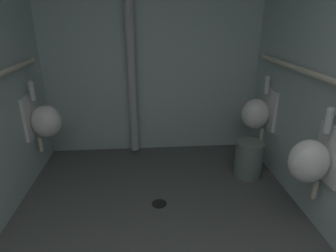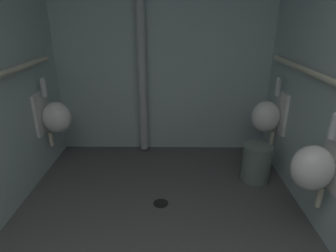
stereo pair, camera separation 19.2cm
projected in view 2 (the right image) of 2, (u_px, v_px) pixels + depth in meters
floor at (158, 242)px, 2.27m from camera, size 2.68×3.41×0.08m
wall_back at (163, 39)px, 3.31m from camera, size 2.68×0.06×2.73m
urinal_left_mid at (55, 117)px, 3.03m from camera, size 0.32×0.30×0.76m
urinal_right_mid at (315, 166)px, 2.04m from camera, size 0.32×0.30×0.76m
urinal_right_far at (268, 116)px, 3.06m from camera, size 0.32×0.30×0.76m
standpipe_back_wall at (141, 40)px, 3.21m from camera, size 0.10×0.10×2.68m
floor_drain at (161, 203)px, 2.66m from camera, size 0.14×0.14×0.01m
waste_bin at (256, 163)px, 2.98m from camera, size 0.29×0.29×0.39m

